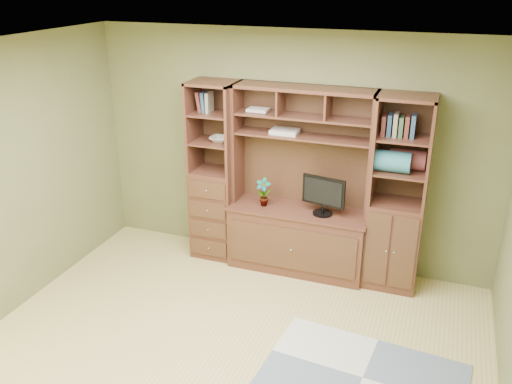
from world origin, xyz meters
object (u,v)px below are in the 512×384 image
at_px(right_tower, 398,195).
at_px(monitor, 324,189).
at_px(left_tower, 215,172).
at_px(center_hutch, 299,184).

distance_m(right_tower, monitor, 0.75).
height_order(left_tower, monitor, left_tower).
relative_size(center_hutch, right_tower, 1.00).
bearing_deg(right_tower, monitor, -174.29).
distance_m(center_hutch, right_tower, 1.03).
xyz_separation_m(center_hutch, right_tower, (1.02, 0.04, 0.00)).
xyz_separation_m(center_hutch, monitor, (0.28, -0.03, -0.01)).
height_order(center_hutch, monitor, center_hutch).
bearing_deg(center_hutch, monitor, -7.24).
bearing_deg(left_tower, right_tower, 0.00).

